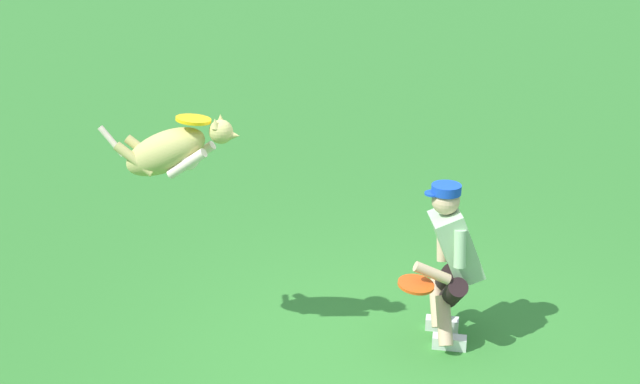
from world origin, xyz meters
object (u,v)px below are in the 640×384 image
person (451,258)px  dog (171,151)px  frisbee_held (416,284)px  frisbee_flying (193,120)px

person → dog: bearing=-1.9°
person → frisbee_held: (0.23, 0.31, -0.09)m
frisbee_flying → frisbee_held: 2.00m
frisbee_held → dog: bearing=4.4°
person → frisbee_flying: size_ratio=5.19×
frisbee_flying → frisbee_held: size_ratio=0.92×
dog → frisbee_held: (-1.77, -0.14, -0.97)m
frisbee_flying → dog: bearing=-4.9°
person → frisbee_held: person is taller
dog → frisbee_held: bearing=7.6°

